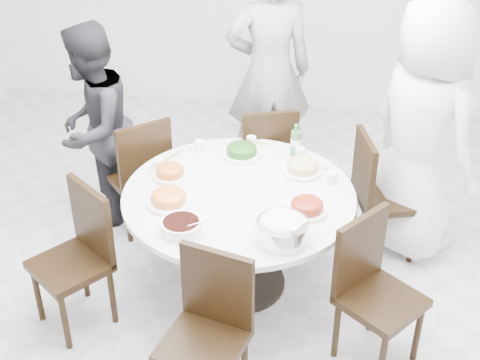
# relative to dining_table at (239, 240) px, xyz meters

# --- Properties ---
(floor) EXTENTS (6.00, 6.00, 0.01)m
(floor) POSITION_rel_dining_table_xyz_m (-0.01, -0.09, -0.38)
(floor) COLOR silver
(floor) RESTS_ON ground
(dining_table) EXTENTS (1.50, 1.50, 0.75)m
(dining_table) POSITION_rel_dining_table_xyz_m (0.00, 0.00, 0.00)
(dining_table) COLOR silver
(dining_table) RESTS_ON floor
(chair_ne) EXTENTS (0.51, 0.51, 0.95)m
(chair_ne) POSITION_rel_dining_table_xyz_m (0.99, 0.54, 0.10)
(chair_ne) COLOR black
(chair_ne) RESTS_ON floor
(chair_n) EXTENTS (0.53, 0.53, 0.95)m
(chair_n) POSITION_rel_dining_table_xyz_m (0.06, 0.96, 0.10)
(chair_n) COLOR black
(chair_n) RESTS_ON floor
(chair_nw) EXTENTS (0.59, 0.59, 0.95)m
(chair_nw) POSITION_rel_dining_table_xyz_m (-0.87, 0.61, 0.10)
(chair_nw) COLOR black
(chair_nw) RESTS_ON floor
(chair_sw) EXTENTS (0.59, 0.59, 0.95)m
(chair_sw) POSITION_rel_dining_table_xyz_m (-0.98, -0.51, 0.10)
(chair_sw) COLOR black
(chair_sw) RESTS_ON floor
(chair_s) EXTENTS (0.52, 0.52, 0.95)m
(chair_s) POSITION_rel_dining_table_xyz_m (-0.04, -1.04, 0.10)
(chair_s) COLOR black
(chair_s) RESTS_ON floor
(chair_se) EXTENTS (0.59, 0.59, 0.95)m
(chair_se) POSITION_rel_dining_table_xyz_m (0.91, -0.56, 0.10)
(chair_se) COLOR black
(chair_se) RESTS_ON floor
(diner_right) EXTENTS (1.04, 1.09, 1.88)m
(diner_right) POSITION_rel_dining_table_xyz_m (1.18, 0.65, 0.57)
(diner_right) COLOR white
(diner_right) RESTS_ON floor
(diner_middle) EXTENTS (0.81, 0.65, 1.95)m
(diner_middle) POSITION_rel_dining_table_xyz_m (0.03, 1.46, 0.60)
(diner_middle) COLOR black
(diner_middle) RESTS_ON floor
(diner_left) EXTENTS (0.67, 0.83, 1.59)m
(diner_left) POSITION_rel_dining_table_xyz_m (-1.19, 0.65, 0.42)
(diner_left) COLOR black
(diner_left) RESTS_ON floor
(dish_greens) EXTENTS (0.27, 0.27, 0.07)m
(dish_greens) POSITION_rel_dining_table_xyz_m (-0.05, 0.48, 0.41)
(dish_greens) COLOR white
(dish_greens) RESTS_ON dining_table
(dish_pale) EXTENTS (0.27, 0.27, 0.07)m
(dish_pale) POSITION_rel_dining_table_xyz_m (0.39, 0.32, 0.41)
(dish_pale) COLOR white
(dish_pale) RESTS_ON dining_table
(dish_orange) EXTENTS (0.24, 0.24, 0.06)m
(dish_orange) POSITION_rel_dining_table_xyz_m (-0.48, 0.13, 0.41)
(dish_orange) COLOR white
(dish_orange) RESTS_ON dining_table
(dish_redbrown) EXTENTS (0.25, 0.25, 0.06)m
(dish_redbrown) POSITION_rel_dining_table_xyz_m (0.44, -0.15, 0.41)
(dish_redbrown) COLOR white
(dish_redbrown) RESTS_ON dining_table
(dish_tofu) EXTENTS (0.28, 0.28, 0.07)m
(dish_tofu) POSITION_rel_dining_table_xyz_m (-0.41, -0.18, 0.41)
(dish_tofu) COLOR white
(dish_tofu) RESTS_ON dining_table
(rice_bowl) EXTENTS (0.30, 0.30, 0.13)m
(rice_bowl) POSITION_rel_dining_table_xyz_m (0.32, -0.46, 0.44)
(rice_bowl) COLOR silver
(rice_bowl) RESTS_ON dining_table
(soup_bowl) EXTENTS (0.24, 0.24, 0.07)m
(soup_bowl) POSITION_rel_dining_table_xyz_m (-0.28, -0.46, 0.41)
(soup_bowl) COLOR white
(soup_bowl) RESTS_ON dining_table
(beverage_bottle) EXTENTS (0.07, 0.07, 0.24)m
(beverage_bottle) POSITION_rel_dining_table_xyz_m (0.32, 0.55, 0.49)
(beverage_bottle) COLOR #2F7537
(beverage_bottle) RESTS_ON dining_table
(tea_cups) EXTENTS (0.07, 0.07, 0.08)m
(tea_cups) POSITION_rel_dining_table_xyz_m (-0.01, 0.66, 0.42)
(tea_cups) COLOR white
(tea_cups) RESTS_ON dining_table
(chopsticks) EXTENTS (0.24, 0.04, 0.01)m
(chopsticks) POSITION_rel_dining_table_xyz_m (0.01, 0.64, 0.38)
(chopsticks) COLOR tan
(chopsticks) RESTS_ON dining_table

